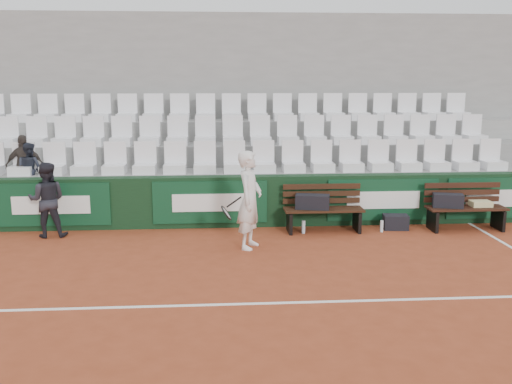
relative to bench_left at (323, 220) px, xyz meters
name	(u,v)px	position (x,y,z in m)	size (l,w,h in m)	color
ground	(224,305)	(-1.95, -3.46, -0.23)	(80.00, 80.00, 0.00)	#933D21
court_baseline	(224,305)	(-1.95, -3.46, -0.22)	(18.00, 0.06, 0.01)	white
back_barrier	(224,201)	(-1.88, 0.53, 0.28)	(18.00, 0.34, 1.00)	black
grandstand_tier_front	(220,195)	(-1.95, 1.17, 0.28)	(18.00, 0.95, 1.00)	gray
grandstand_tier_mid	(220,176)	(-1.95, 2.12, 0.50)	(18.00, 0.95, 1.45)	gray
grandstand_tier_back	(219,160)	(-1.95, 3.07, 0.72)	(18.00, 0.95, 1.90)	#959593
grandstand_rear_wall	(218,106)	(-1.95, 3.69, 1.98)	(18.00, 0.30, 4.40)	gray
seat_row_front	(220,157)	(-1.95, 0.99, 1.09)	(11.90, 0.44, 0.63)	silver
seat_row_mid	(219,130)	(-1.95, 1.94, 1.54)	(11.90, 0.44, 0.63)	silver
seat_row_back	(219,107)	(-1.95, 2.89, 1.99)	(11.90, 0.44, 0.63)	silver
bench_left	(323,220)	(0.00, 0.00, 0.00)	(1.50, 0.56, 0.45)	#321B0F
bench_right	(466,218)	(2.76, -0.07, 0.00)	(1.50, 0.56, 0.45)	black
sports_bag_left	(312,202)	(-0.22, -0.01, 0.36)	(0.63, 0.27, 0.27)	black
sports_bag_right	(448,201)	(2.39, -0.05, 0.35)	(0.56, 0.26, 0.26)	black
towel	(481,204)	(3.05, -0.03, 0.28)	(0.38, 0.28, 0.11)	#C7BB81
sports_bag_ground	(396,222)	(1.43, 0.06, -0.08)	(0.47, 0.28, 0.28)	black
water_bottle_near	(303,227)	(-0.40, -0.10, -0.10)	(0.07, 0.07, 0.25)	#B0C0C8
water_bottle_far	(382,226)	(1.10, -0.11, -0.11)	(0.06, 0.06, 0.22)	silver
tennis_player	(250,200)	(-1.46, -0.95, 0.62)	(0.80, 0.72, 1.68)	silver
ball_kid	(47,200)	(-5.12, 0.01, 0.47)	(0.67, 0.52, 1.38)	black
spectator_b	(23,143)	(-5.80, 1.04, 1.39)	(0.72, 0.30, 1.24)	#312C27
spectator_c	(28,147)	(-5.72, 1.04, 1.32)	(0.53, 0.41, 1.09)	#1F232E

